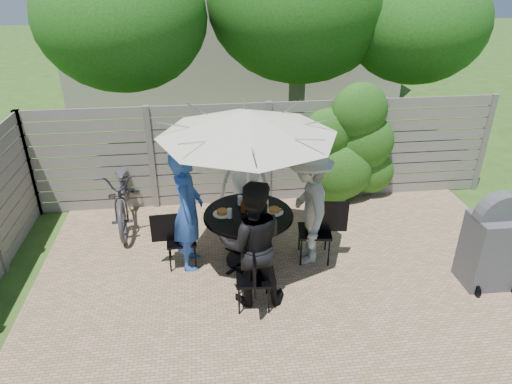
{
  "coord_description": "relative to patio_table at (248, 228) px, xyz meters",
  "views": [
    {
      "loc": [
        -1.1,
        -4.3,
        3.93
      ],
      "look_at": [
        -0.41,
        1.36,
        1.03
      ],
      "focal_mm": 32.0,
      "sensor_mm": 36.0,
      "label": 1
    }
  ],
  "objects": [
    {
      "name": "chair_left",
      "position": [
        -0.96,
        0.04,
        -0.31
      ],
      "size": [
        0.62,
        0.43,
        0.84
      ],
      "rotation": [
        0.0,
        0.0,
        6.34
      ],
      "color": "black",
      "rests_on": "ground"
    },
    {
      "name": "chair_right",
      "position": [
        0.96,
        -0.04,
        -0.28
      ],
      "size": [
        0.71,
        0.52,
        0.95
      ],
      "rotation": [
        0.0,
        0.0,
        3.0
      ],
      "color": "black",
      "rests_on": "ground"
    },
    {
      "name": "backyard_envelope",
      "position": [
        0.63,
        9.13,
        2.05
      ],
      "size": [
        60.0,
        60.0,
        5.0
      ],
      "color": "#2B4A17",
      "rests_on": "ground"
    },
    {
      "name": "plate_left",
      "position": [
        -0.36,
        0.02,
        0.27
      ],
      "size": [
        0.26,
        0.26,
        0.06
      ],
      "color": "white",
      "rests_on": "patio_table"
    },
    {
      "name": "plate_right",
      "position": [
        0.36,
        -0.02,
        0.27
      ],
      "size": [
        0.26,
        0.26,
        0.06
      ],
      "color": "white",
      "rests_on": "patio_table"
    },
    {
      "name": "chair_back",
      "position": [
        0.04,
        0.96,
        -0.29
      ],
      "size": [
        0.44,
        0.65,
        0.9
      ],
      "rotation": [
        0.0,
        0.0,
        4.68
      ],
      "color": "black",
      "rests_on": "ground"
    },
    {
      "name": "coffee_cup",
      "position": [
        0.11,
        0.22,
        0.3
      ],
      "size": [
        0.08,
        0.08,
        0.12
      ],
      "primitive_type": "cylinder",
      "color": "#C6B293",
      "rests_on": "patio_table"
    },
    {
      "name": "bbq_grill",
      "position": [
        3.13,
        -0.87,
        0.06
      ],
      "size": [
        0.68,
        0.52,
        1.37
      ],
      "rotation": [
        0.0,
        0.0,
        -0.01
      ],
      "color": "#4F4F53",
      "rests_on": "ground"
    },
    {
      "name": "person_front",
      "position": [
        -0.04,
        -0.83,
        0.28
      ],
      "size": [
        0.85,
        0.67,
        1.69
      ],
      "primitive_type": "imported",
      "rotation": [
        0.0,
        0.0,
        3.1
      ],
      "color": "black",
      "rests_on": "ground"
    },
    {
      "name": "glass_front",
      "position": [
        0.09,
        -0.26,
        0.31
      ],
      "size": [
        0.07,
        0.07,
        0.14
      ],
      "primitive_type": "cylinder",
      "color": "silver",
      "rests_on": "patio_table"
    },
    {
      "name": "plate_back",
      "position": [
        0.02,
        0.36,
        0.27
      ],
      "size": [
        0.26,
        0.26,
        0.06
      ],
      "color": "white",
      "rests_on": "patio_table"
    },
    {
      "name": "glass_left",
      "position": [
        -0.26,
        -0.09,
        0.31
      ],
      "size": [
        0.07,
        0.07,
        0.14
      ],
      "primitive_type": "cylinder",
      "color": "silver",
      "rests_on": "patio_table"
    },
    {
      "name": "umbrella",
      "position": [
        -0.0,
        0.0,
        1.55
      ],
      "size": [
        2.45,
        2.45,
        2.28
      ],
      "rotation": [
        0.0,
        0.0,
        -0.04
      ],
      "color": "silver",
      "rests_on": "ground"
    },
    {
      "name": "person_back",
      "position": [
        0.04,
        0.83,
        0.29
      ],
      "size": [
        0.85,
        0.57,
        1.69
      ],
      "primitive_type": "imported",
      "rotation": [
        0.0,
        0.0,
        6.24
      ],
      "color": "white",
      "rests_on": "ground"
    },
    {
      "name": "syrup_jug",
      "position": [
        -0.06,
        0.05,
        0.32
      ],
      "size": [
        0.09,
        0.09,
        0.16
      ],
      "primitive_type": "cylinder",
      "color": "#59280C",
      "rests_on": "patio_table"
    },
    {
      "name": "person_left",
      "position": [
        -0.83,
        0.04,
        0.32
      ],
      "size": [
        0.45,
        0.66,
        1.76
      ],
      "primitive_type": "imported",
      "rotation": [
        0.0,
        0.0,
        7.81
      ],
      "color": "blue",
      "rests_on": "ground"
    },
    {
      "name": "patio_table",
      "position": [
        0.0,
        0.0,
        0.0
      ],
      "size": [
        1.28,
        1.28,
        0.81
      ],
      "rotation": [
        0.0,
        0.0,
        -0.04
      ],
      "color": "black",
      "rests_on": "ground"
    },
    {
      "name": "glass_right",
      "position": [
        0.26,
        0.09,
        0.31
      ],
      "size": [
        0.07,
        0.07,
        0.14
      ],
      "primitive_type": "cylinder",
      "color": "silver",
      "rests_on": "patio_table"
    },
    {
      "name": "glass_back",
      "position": [
        -0.09,
        0.26,
        0.31
      ],
      "size": [
        0.07,
        0.07,
        0.14
      ],
      "primitive_type": "cylinder",
      "color": "silver",
      "rests_on": "patio_table"
    },
    {
      "name": "plate_front",
      "position": [
        -0.02,
        -0.36,
        0.27
      ],
      "size": [
        0.26,
        0.26,
        0.06
      ],
      "color": "white",
      "rests_on": "patio_table"
    },
    {
      "name": "bicycle",
      "position": [
        -1.91,
        1.44,
        -0.03
      ],
      "size": [
        0.88,
        2.08,
        1.07
      ],
      "primitive_type": "imported",
      "rotation": [
        0.0,
        0.0,
        0.09
      ],
      "color": "#333338",
      "rests_on": "ground"
    },
    {
      "name": "person_right",
      "position": [
        0.83,
        -0.04,
        0.32
      ],
      "size": [
        0.7,
        1.16,
        1.76
      ],
      "primitive_type": "imported",
      "rotation": [
        0.0,
        0.0,
        4.67
      ],
      "color": "#A0A19C",
      "rests_on": "ground"
    },
    {
      "name": "chair_front",
      "position": [
        -0.04,
        -0.96,
        -0.3
      ],
      "size": [
        0.45,
        0.65,
        0.88
      ],
      "rotation": [
        0.0,
        0.0,
        1.5
      ],
      "color": "black",
      "rests_on": "ground"
    }
  ]
}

